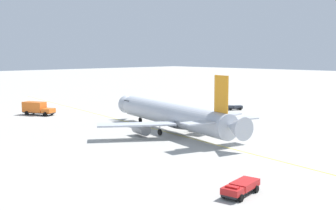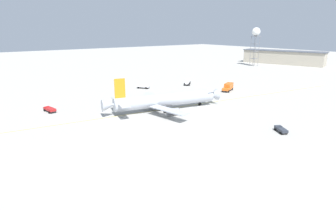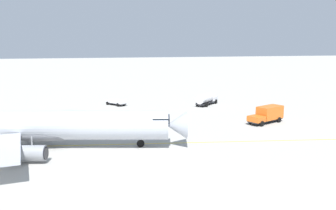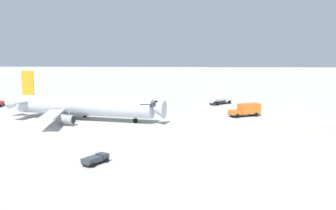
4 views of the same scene
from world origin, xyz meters
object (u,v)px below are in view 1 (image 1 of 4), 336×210
(baggage_truck_truck, at_px, (234,107))
(catering_truck_truck, at_px, (37,108))
(airliner_main, at_px, (173,116))
(ops_pickup_truck, at_px, (241,187))

(baggage_truck_truck, relative_size, catering_truck_truck, 0.53)
(airliner_main, relative_size, catering_truck_truck, 4.82)
(baggage_truck_truck, height_order, ops_pickup_truck, ops_pickup_truck)
(baggage_truck_truck, height_order, catering_truck_truck, catering_truck_truck)
(baggage_truck_truck, bearing_deg, catering_truck_truck, -4.11)
(catering_truck_truck, bearing_deg, baggage_truck_truck, 31.70)
(baggage_truck_truck, bearing_deg, ops_pickup_truck, 67.09)
(airliner_main, xyz_separation_m, baggage_truck_truck, (-11.63, 33.69, -2.39))
(baggage_truck_truck, xyz_separation_m, ops_pickup_truck, (41.65, -53.45, 0.10))
(ops_pickup_truck, height_order, catering_truck_truck, catering_truck_truck)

